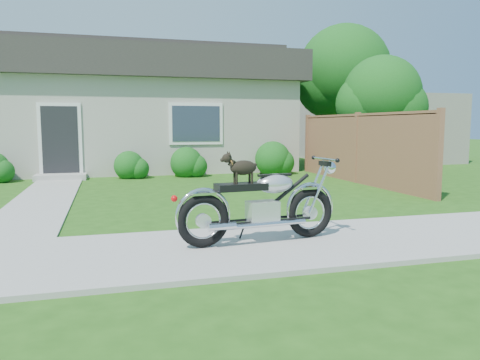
# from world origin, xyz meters

# --- Properties ---
(ground) EXTENTS (80.00, 80.00, 0.00)m
(ground) POSITION_xyz_m (0.00, 0.00, 0.00)
(ground) COLOR #235114
(ground) RESTS_ON ground
(sidewalk) EXTENTS (24.00, 2.20, 0.04)m
(sidewalk) POSITION_xyz_m (0.00, 0.00, 0.02)
(sidewalk) COLOR #9E9B93
(sidewalk) RESTS_ON ground
(walkway) EXTENTS (1.20, 8.00, 0.03)m
(walkway) POSITION_xyz_m (-1.50, 5.00, 0.01)
(walkway) COLOR #9E9B93
(walkway) RESTS_ON ground
(house) EXTENTS (12.60, 7.03, 4.50)m
(house) POSITION_xyz_m (-0.00, 11.99, 2.16)
(house) COLOR #A7A397
(house) RESTS_ON ground
(fence) EXTENTS (0.12, 6.62, 1.90)m
(fence) POSITION_xyz_m (6.30, 5.75, 0.94)
(fence) COLOR brown
(fence) RESTS_ON ground
(tree_near) EXTENTS (2.50, 2.42, 3.72)m
(tree_near) POSITION_xyz_m (8.22, 7.38, 2.38)
(tree_near) COLOR #3D2B1C
(tree_near) RESTS_ON ground
(tree_far) EXTENTS (3.48, 3.48, 5.34)m
(tree_far) POSITION_xyz_m (8.66, 10.68, 3.43)
(tree_far) COLOR #3D2B1C
(tree_far) RESTS_ON ground
(shrub_row) EXTENTS (11.28, 1.13, 1.13)m
(shrub_row) POSITION_xyz_m (0.57, 8.50, 0.42)
(shrub_row) COLOR #165417
(shrub_row) RESTS_ON ground
(potted_plant_right) EXTENTS (0.51, 0.51, 0.68)m
(potted_plant_right) POSITION_xyz_m (1.89, 8.55, 0.34)
(potted_plant_right) COLOR #2E671C
(potted_plant_right) RESTS_ON ground
(motorcycle_with_dog) EXTENTS (2.22, 0.61, 1.16)m
(motorcycle_with_dog) POSITION_xyz_m (1.70, 0.11, 0.55)
(motorcycle_with_dog) COLOR black
(motorcycle_with_dog) RESTS_ON sidewalk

